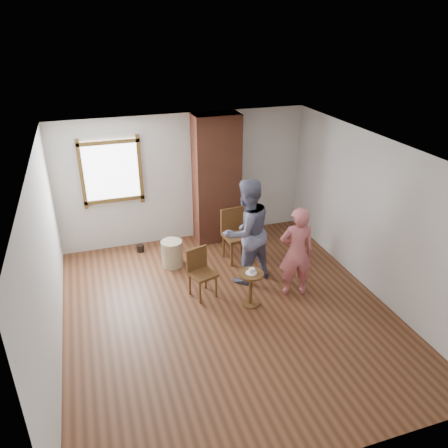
{
  "coord_description": "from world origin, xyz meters",
  "views": [
    {
      "loc": [
        -1.82,
        -5.35,
        4.25
      ],
      "look_at": [
        0.2,
        0.8,
        1.15
      ],
      "focal_mm": 35.0,
      "sensor_mm": 36.0,
      "label": 1
    }
  ],
  "objects": [
    {
      "name": "dark_pot",
      "position": [
        -1.03,
        2.4,
        0.07
      ],
      "size": [
        0.14,
        0.14,
        0.14
      ],
      "primitive_type": "cylinder",
      "rotation": [
        0.0,
        0.0,
        -0.02
      ],
      "color": "black",
      "rests_on": "ground"
    },
    {
      "name": "ground",
      "position": [
        0.0,
        0.0,
        0.0
      ],
      "size": [
        5.5,
        5.5,
        0.0
      ],
      "primitive_type": "plane",
      "color": "brown",
      "rests_on": "ground"
    },
    {
      "name": "dining_chair_left",
      "position": [
        -0.27,
        0.61,
        0.47
      ],
      "size": [
        0.49,
        0.49,
        0.83
      ],
      "rotation": [
        0.0,
        0.0,
        0.31
      ],
      "color": "brown",
      "rests_on": "ground"
    },
    {
      "name": "cake_plate",
      "position": [
        0.41,
        0.07,
        0.6
      ],
      "size": [
        0.18,
        0.18,
        0.01
      ],
      "primitive_type": "cylinder",
      "color": "white",
      "rests_on": "side_table"
    },
    {
      "name": "dining_chair_right",
      "position": [
        0.67,
        1.59,
        0.56
      ],
      "size": [
        0.51,
        0.51,
        1.0
      ],
      "rotation": [
        0.0,
        0.0,
        0.09
      ],
      "color": "brown",
      "rests_on": "ground"
    },
    {
      "name": "cake_slice",
      "position": [
        0.42,
        0.07,
        0.64
      ],
      "size": [
        0.08,
        0.07,
        0.06
      ],
      "primitive_type": "cube",
      "color": "white",
      "rests_on": "cake_plate"
    },
    {
      "name": "person_pink",
      "position": [
        1.23,
        0.16,
        0.78
      ],
      "size": [
        0.63,
        0.48,
        1.57
      ],
      "primitive_type": "imported",
      "rotation": [
        0.0,
        0.0,
        2.95
      ],
      "color": "#CD666C",
      "rests_on": "ground"
    },
    {
      "name": "man",
      "position": [
        0.61,
        0.82,
        0.94
      ],
      "size": [
        1.08,
        0.94,
        1.87
      ],
      "primitive_type": "imported",
      "rotation": [
        0.0,
        0.0,
        3.43
      ],
      "color": "#16183E",
      "rests_on": "ground"
    },
    {
      "name": "brick_chimney",
      "position": [
        0.6,
        2.5,
        1.3
      ],
      "size": [
        0.9,
        0.5,
        2.6
      ],
      "primitive_type": "cube",
      "color": "brown",
      "rests_on": "ground"
    },
    {
      "name": "side_table",
      "position": [
        0.41,
        0.07,
        0.4
      ],
      "size": [
        0.4,
        0.4,
        0.6
      ],
      "color": "brown",
      "rests_on": "ground"
    },
    {
      "name": "room_shell",
      "position": [
        -0.06,
        0.61,
        1.81
      ],
      "size": [
        5.04,
        5.52,
        2.62
      ],
      "color": "silver",
      "rests_on": "ground"
    },
    {
      "name": "stoneware_crock",
      "position": [
        -0.53,
        1.67,
        0.25
      ],
      "size": [
        0.44,
        0.44,
        0.51
      ],
      "primitive_type": "cylinder",
      "rotation": [
        0.0,
        0.0,
        0.13
      ],
      "color": "tan",
      "rests_on": "ground"
    }
  ]
}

